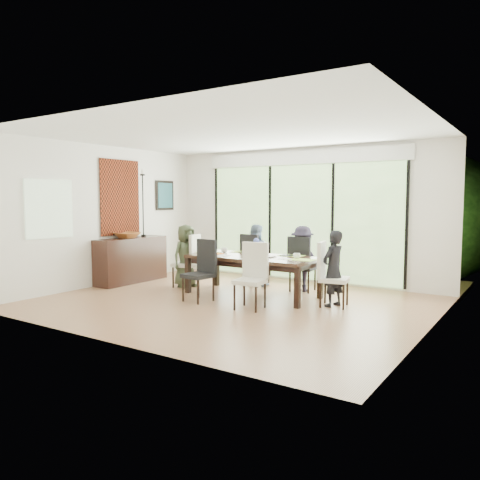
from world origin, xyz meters
The scene contains 62 objects.
floor centered at (0.00, 0.00, -0.01)m, with size 6.00×5.00×0.01m, color brown.
ceiling centered at (0.00, 0.00, 2.71)m, with size 6.00×5.00×0.01m, color white.
wall_back centered at (0.00, 2.51, 1.35)m, with size 6.00×0.02×2.70m, color white.
wall_front centered at (0.00, -2.51, 1.35)m, with size 6.00×0.02×2.70m, color beige.
wall_left centered at (-3.01, 0.00, 1.35)m, with size 0.02×5.00×2.70m, color silver.
wall_right centered at (3.01, 0.00, 1.35)m, with size 0.02×5.00×2.70m, color silver.
glass_doors centered at (0.00, 2.47, 1.20)m, with size 4.20×0.02×2.30m, color #598C3F.
blinds_header centered at (0.00, 2.46, 2.50)m, with size 4.40×0.06×0.28m, color white.
mullion_a centered at (-2.10, 2.46, 1.20)m, with size 0.05×0.04×2.30m, color black.
mullion_b centered at (-0.70, 2.46, 1.20)m, with size 0.05×0.04×2.30m, color black.
mullion_c centered at (0.70, 2.46, 1.20)m, with size 0.05×0.04×2.30m, color black.
mullion_d centered at (2.10, 2.46, 1.20)m, with size 0.05×0.04×2.30m, color black.
side_window centered at (-2.97, -1.20, 1.50)m, with size 0.02×0.90×1.00m, color #8CAD7F.
deck centered at (0.00, 3.40, -0.05)m, with size 6.00×1.80×0.10m, color brown.
rail_top centered at (0.00, 4.20, 0.55)m, with size 6.00×0.08×0.06m, color brown.
foliage_left centered at (-1.80, 5.20, 1.44)m, with size 3.20×3.20×3.20m, color #14380F.
foliage_mid centered at (0.40, 5.80, 1.80)m, with size 4.00×4.00×4.00m, color #14380F.
foliage_right centered at (2.20, 5.00, 1.26)m, with size 2.80×2.80×2.80m, color #14380F.
foliage_far centered at (-0.60, 6.50, 1.62)m, with size 3.60×3.60×3.60m, color #14380F.
table_top centered at (-0.03, 0.68, 0.66)m, with size 2.21×1.01×0.06m, color black.
table_apron centered at (-0.03, 0.68, 0.58)m, with size 2.03×0.83×0.09m, color black.
table_leg_fl centered at (-1.11, 0.25, 0.32)m, with size 0.08×0.08×0.64m, color black.
table_leg_fr centered at (1.05, 0.25, 0.32)m, with size 0.08×0.08×0.64m, color black.
table_leg_bl centered at (-1.11, 1.11, 0.32)m, with size 0.08×0.08×0.64m, color black.
table_leg_br centered at (1.05, 1.11, 0.32)m, with size 0.08×0.08×0.64m, color black.
chair_left_end centered at (-1.53, 0.68, 0.51)m, with size 0.42×0.42×1.01m, color beige, non-canonical shape.
chair_right_end centered at (1.47, 0.68, 0.51)m, with size 0.42×0.42×1.01m, color white, non-canonical shape.
chair_far_left centered at (-0.48, 1.53, 0.51)m, with size 0.42×0.42×1.01m, color black, non-canonical shape.
chair_far_right centered at (0.52, 1.53, 0.51)m, with size 0.42×0.42×1.01m, color black, non-canonical shape.
chair_near_left centered at (-0.53, -0.19, 0.51)m, with size 0.42×0.42×1.01m, color black, non-canonical shape.
chair_near_right centered at (0.47, -0.19, 0.51)m, with size 0.42×0.42×1.01m, color silver, non-canonical shape.
person_left_end centered at (-1.51, 0.68, 0.59)m, with size 0.55×0.35×1.19m, color #39432D.
person_right_end centered at (1.45, 0.68, 0.59)m, with size 0.55×0.35×1.19m, color black.
person_far_left centered at (-0.48, 1.51, 0.59)m, with size 0.55×0.35×1.19m, color slate.
person_far_right centered at (0.52, 1.51, 0.59)m, with size 0.55×0.35×1.19m, color #241F2F.
placemat_left centered at (-0.98, 0.68, 0.69)m, with size 0.41×0.29×0.01m, color #88BA42.
placemat_right centered at (0.92, 0.68, 0.69)m, with size 0.41×0.29×0.01m, color #9FBE44.
placemat_far_l centered at (-0.48, 1.08, 0.69)m, with size 0.41×0.29×0.01m, color #8AA93C.
placemat_far_r centered at (0.52, 1.08, 0.69)m, with size 0.41×0.29×0.01m, color #8CBA42.
placemat_paper centered at (-0.58, 0.38, 0.69)m, with size 0.41×0.29×0.01m, color white.
tablet_far_l centered at (-0.38, 1.03, 0.70)m, with size 0.24×0.17×0.01m, color black.
tablet_far_r centered at (0.47, 1.03, 0.70)m, with size 0.22×0.16×0.01m, color black.
papers centered at (0.67, 0.63, 0.69)m, with size 0.28×0.20×0.00m, color white.
platter_base centered at (-0.58, 0.38, 0.71)m, with size 0.24×0.24×0.02m, color white.
platter_snacks centered at (-0.58, 0.38, 0.72)m, with size 0.18×0.18×0.01m, color #DB5E19.
vase centered at (0.02, 0.73, 0.75)m, with size 0.07×0.07×0.11m, color silver.
hyacinth_stems centered at (0.02, 0.73, 0.86)m, with size 0.04×0.04×0.15m, color #337226.
hyacinth_blooms centered at (0.02, 0.73, 0.95)m, with size 0.10×0.10×0.10m, color #4E5DC4.
laptop centered at (-0.88, 0.58, 0.70)m, with size 0.30×0.20×0.02m, color silver.
cup_a centered at (-0.73, 0.83, 0.74)m, with size 0.11×0.11×0.09m, color white.
cup_b centered at (0.12, 0.58, 0.73)m, with size 0.09×0.09×0.08m, color white.
cup_c centered at (0.77, 0.78, 0.74)m, with size 0.11×0.11×0.09m, color white.
book centered at (0.22, 0.73, 0.70)m, with size 0.15×0.21×0.02m, color white.
sideboard centered at (-2.76, 0.47, 0.45)m, with size 0.45×1.59×0.90m, color black.
bowl centered at (-2.76, 0.37, 0.95)m, with size 0.47×0.47×0.12m, color brown.
candlestick_base centered at (-2.76, 0.82, 0.92)m, with size 0.10×0.10×0.04m, color black.
candlestick_shaft centered at (-2.76, 0.82, 1.54)m, with size 0.02×0.02×1.24m, color black.
candlestick_pan centered at (-2.76, 0.82, 2.16)m, with size 0.10×0.10×0.03m, color black.
candle centered at (-2.76, 0.82, 2.22)m, with size 0.04×0.04×0.10m, color silver.
tapestry centered at (-2.97, 0.40, 1.70)m, with size 0.02×1.00×1.50m, color maroon.
art_frame centered at (-2.97, 1.70, 1.75)m, with size 0.03×0.55×0.65m, color black.
art_canvas centered at (-2.95, 1.70, 1.75)m, with size 0.01×0.45×0.55m, color #1A4853.
Camera 1 is at (4.19, -6.11, 1.67)m, focal length 35.00 mm.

